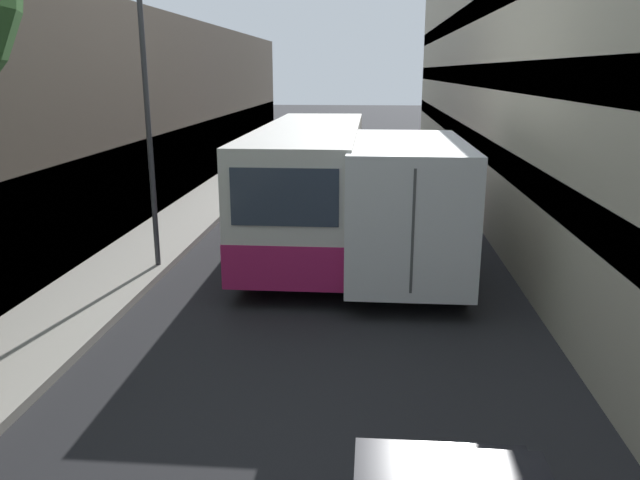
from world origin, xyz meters
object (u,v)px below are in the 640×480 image
(panel_van, at_px, (318,153))
(street_lamp, at_px, (141,16))
(box_truck, at_px, (404,200))
(bus, at_px, (311,183))

(panel_van, xyz_separation_m, street_lamp, (-2.64, -12.94, 4.49))
(box_truck, height_order, street_lamp, street_lamp)
(bus, relative_size, box_truck, 1.39)
(box_truck, xyz_separation_m, panel_van, (-3.05, 12.31, -0.49))
(box_truck, distance_m, street_lamp, 6.98)
(bus, distance_m, panel_van, 10.33)
(panel_van, bearing_deg, bus, -86.15)
(box_truck, bearing_deg, bus, 139.49)
(box_truck, relative_size, street_lamp, 0.88)
(street_lamp, bearing_deg, box_truck, 6.32)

